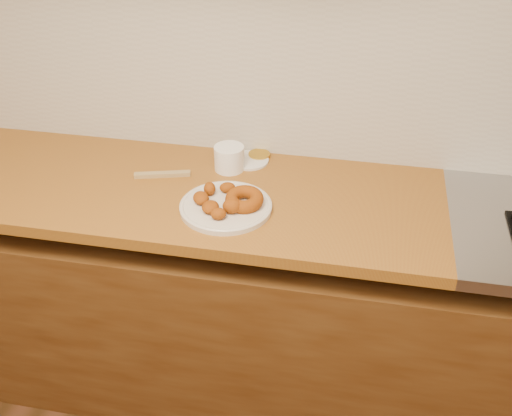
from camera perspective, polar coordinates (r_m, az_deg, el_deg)
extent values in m
cube|color=tan|center=(2.02, 4.92, 16.56)|extent=(4.00, 0.02, 2.70)
cube|color=brown|center=(2.25, 2.75, -10.14)|extent=(3.60, 0.60, 0.77)
cube|color=brown|center=(2.11, -14.62, 2.30)|extent=(2.30, 0.62, 0.04)
cube|color=#B8B3A6|center=(2.05, 4.67, 12.46)|extent=(3.60, 0.02, 0.60)
cylinder|color=beige|center=(1.87, -2.89, 0.11)|extent=(0.29, 0.29, 0.02)
torus|color=#8F3C02|center=(1.85, -1.14, 0.85)|extent=(0.14, 0.14, 0.05)
ellipsoid|color=#8F3C02|center=(1.91, -4.44, 1.85)|extent=(0.05, 0.05, 0.04)
ellipsoid|color=#8F3C02|center=(1.87, -5.27, 0.97)|extent=(0.07, 0.08, 0.03)
ellipsoid|color=#8F3C02|center=(1.83, -4.37, 0.10)|extent=(0.05, 0.06, 0.03)
ellipsoid|color=#8F3C02|center=(1.79, -3.60, -0.55)|extent=(0.06, 0.05, 0.03)
ellipsoid|color=#8F3C02|center=(1.92, -2.75, 1.97)|extent=(0.06, 0.05, 0.03)
ellipsoid|color=#8F3C02|center=(1.81, -2.29, 0.20)|extent=(0.07, 0.06, 0.05)
cylinder|color=white|center=(2.07, -2.57, 4.78)|extent=(0.12, 0.12, 0.09)
cylinder|color=silver|center=(2.13, -0.67, 4.56)|extent=(0.15, 0.15, 0.01)
cylinder|color=#B48A26|center=(2.16, 0.31, 5.06)|extent=(0.08, 0.08, 0.01)
cube|color=#9D8452|center=(2.06, -8.91, 3.18)|extent=(0.19, 0.07, 0.01)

